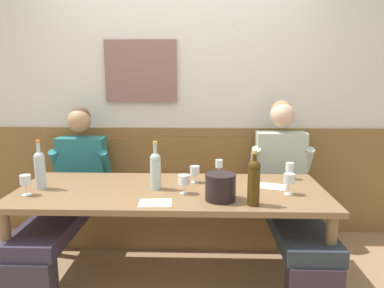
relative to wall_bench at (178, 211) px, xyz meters
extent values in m
cube|color=silver|center=(0.00, 0.26, 1.12)|extent=(6.80, 0.08, 2.80)
cube|color=#825E57|center=(-0.35, 0.20, 1.29)|extent=(0.67, 0.04, 0.57)
cube|color=brown|center=(0.00, 0.21, 0.24)|extent=(6.80, 0.03, 1.03)
cube|color=brown|center=(0.00, -0.02, -0.06)|extent=(2.52, 0.42, 0.44)
cube|color=brown|center=(0.00, -0.02, 0.18)|extent=(2.47, 0.39, 0.05)
cube|color=brown|center=(0.00, 0.17, 0.43)|extent=(2.52, 0.04, 0.45)
cube|color=brown|center=(0.00, -0.70, 0.42)|extent=(2.22, 0.84, 0.04)
cylinder|color=brown|center=(-1.04, -1.05, 0.06)|extent=(0.07, 0.07, 0.68)
cylinder|color=brown|center=(1.04, -1.05, 0.06)|extent=(0.07, 0.07, 0.68)
cylinder|color=brown|center=(-1.04, -0.35, 0.06)|extent=(0.07, 0.07, 0.68)
cylinder|color=brown|center=(1.04, -0.35, 0.06)|extent=(0.07, 0.07, 0.68)
cube|color=#332D39|center=(-0.87, -1.12, -0.09)|extent=(0.32, 0.14, 0.38)
cube|color=#332C3E|center=(-0.87, -0.61, 0.15)|extent=(0.36, 1.11, 0.11)
cube|color=#246D72|center=(-0.87, -0.02, 0.45)|extent=(0.42, 0.18, 0.49)
sphere|color=tan|center=(-0.87, -0.03, 0.85)|extent=(0.20, 0.20, 0.20)
sphere|color=#513928|center=(-0.87, 0.00, 0.87)|extent=(0.19, 0.19, 0.19)
cylinder|color=#246D72|center=(-1.10, -0.05, 0.47)|extent=(0.08, 0.20, 0.27)
cylinder|color=#246D72|center=(-0.65, -0.05, 0.47)|extent=(0.08, 0.20, 0.27)
cube|color=#293239|center=(0.93, -0.61, 0.15)|extent=(0.37, 1.11, 0.11)
cube|color=#ADBAA8|center=(0.93, -0.02, 0.48)|extent=(0.44, 0.19, 0.54)
sphere|color=#D7B091|center=(0.93, -0.03, 0.91)|extent=(0.21, 0.21, 0.21)
sphere|color=#A1764B|center=(0.93, 0.00, 0.93)|extent=(0.20, 0.20, 0.20)
cylinder|color=#ADBAA8|center=(0.70, -0.05, 0.51)|extent=(0.08, 0.20, 0.27)
cylinder|color=#ADBAA8|center=(1.16, -0.05, 0.51)|extent=(0.08, 0.20, 0.27)
cylinder|color=black|center=(0.35, -0.91, 0.53)|extent=(0.20, 0.20, 0.18)
cylinder|color=#B0C0C6|center=(-0.94, -0.71, 0.55)|extent=(0.08, 0.08, 0.22)
sphere|color=#B0C0C6|center=(-0.94, -0.71, 0.67)|extent=(0.08, 0.08, 0.08)
cylinder|color=#B0C0C6|center=(-0.94, -0.71, 0.73)|extent=(0.03, 0.03, 0.09)
cylinder|color=orange|center=(-0.94, -0.71, 0.79)|extent=(0.03, 0.03, 0.02)
cylinder|color=#3D2D0B|center=(0.55, -1.00, 0.56)|extent=(0.08, 0.08, 0.24)
sphere|color=#3D2D0B|center=(0.55, -1.00, 0.69)|extent=(0.08, 0.08, 0.08)
cylinder|color=#3D2D0B|center=(0.55, -1.00, 0.74)|extent=(0.03, 0.03, 0.07)
cylinder|color=gold|center=(0.55, -1.00, 0.78)|extent=(0.03, 0.03, 0.02)
cylinder|color=#ACC2BE|center=(-0.11, -0.69, 0.55)|extent=(0.08, 0.08, 0.21)
sphere|color=#ACC2BE|center=(-0.11, -0.69, 0.67)|extent=(0.08, 0.08, 0.08)
cylinder|color=#ACC2BE|center=(-0.11, -0.69, 0.72)|extent=(0.03, 0.03, 0.09)
cylinder|color=gold|center=(-0.11, -0.69, 0.78)|extent=(0.03, 0.03, 0.02)
cylinder|color=silver|center=(0.36, -0.37, 0.44)|extent=(0.06, 0.06, 0.00)
cylinder|color=silver|center=(0.36, -0.37, 0.48)|extent=(0.01, 0.01, 0.07)
cylinder|color=silver|center=(0.36, -0.37, 0.55)|extent=(0.06, 0.06, 0.06)
cylinder|color=silver|center=(0.17, -0.53, 0.44)|extent=(0.06, 0.06, 0.00)
cylinder|color=silver|center=(0.17, -0.53, 0.47)|extent=(0.01, 0.01, 0.06)
cylinder|color=silver|center=(0.17, -0.53, 0.54)|extent=(0.07, 0.07, 0.07)
cylinder|color=#ECDE79|center=(0.17, -0.53, 0.52)|extent=(0.06, 0.06, 0.03)
cylinder|color=silver|center=(-0.98, -0.85, 0.44)|extent=(0.07, 0.07, 0.00)
cylinder|color=silver|center=(-0.98, -0.85, 0.48)|extent=(0.01, 0.01, 0.07)
cylinder|color=silver|center=(-0.98, -0.85, 0.55)|extent=(0.07, 0.07, 0.06)
cylinder|color=#EFE179|center=(-0.98, -0.85, 0.53)|extent=(0.06, 0.06, 0.03)
cylinder|color=silver|center=(0.10, -0.79, 0.44)|extent=(0.06, 0.06, 0.00)
cylinder|color=silver|center=(0.10, -0.79, 0.47)|extent=(0.01, 0.01, 0.06)
cylinder|color=silver|center=(0.10, -0.79, 0.54)|extent=(0.08, 0.08, 0.07)
cylinder|color=#ECE07E|center=(0.10, -0.79, 0.51)|extent=(0.07, 0.07, 0.02)
cylinder|color=silver|center=(0.92, -0.42, 0.44)|extent=(0.06, 0.06, 0.00)
cylinder|color=silver|center=(0.92, -0.42, 0.47)|extent=(0.01, 0.01, 0.06)
cylinder|color=silver|center=(0.92, -0.42, 0.54)|extent=(0.06, 0.06, 0.07)
cylinder|color=silver|center=(0.82, -0.78, 0.44)|extent=(0.06, 0.06, 0.00)
cylinder|color=silver|center=(0.82, -0.78, 0.48)|extent=(0.01, 0.01, 0.08)
cylinder|color=silver|center=(0.82, -0.78, 0.55)|extent=(0.08, 0.08, 0.07)
cylinder|color=#EFD279|center=(0.82, -0.78, 0.53)|extent=(0.07, 0.07, 0.02)
cube|color=white|center=(-0.07, -0.98, 0.44)|extent=(0.22, 0.16, 0.00)
cube|color=white|center=(0.74, -0.61, 0.44)|extent=(0.24, 0.20, 0.00)
camera|label=1|loc=(0.23, -3.15, 1.25)|focal=33.28mm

